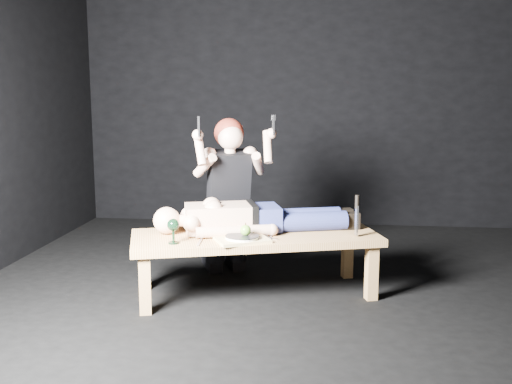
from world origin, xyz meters
The scene contains 13 objects.
ground centered at (0.00, 0.00, 0.00)m, with size 5.00×5.00×0.00m, color black.
back_wall centered at (0.00, 2.50, 1.50)m, with size 5.00×5.00×0.00m, color black.
table centered at (-0.32, 0.04, 0.23)m, with size 1.76×0.66×0.45m, color tan.
lying_man centered at (-0.31, 0.16, 0.57)m, with size 1.66×0.51×0.25m, color #D0A688, non-canonical shape.
kneeling_woman centered at (-0.61, 0.54, 0.65)m, with size 0.69×0.78×1.30m, color black, non-canonical shape.
serving_tray centered at (-0.38, -0.18, 0.46)m, with size 0.35×0.25×0.02m, color tan.
plate centered at (-0.38, -0.18, 0.48)m, with size 0.23×0.23×0.02m, color white.
apple centered at (-0.36, -0.17, 0.53)m, with size 0.08×0.08×0.08m, color #538E27.
goblet centered at (-0.84, -0.29, 0.54)m, with size 0.08×0.08×0.17m, color black, non-canonical shape.
fork_flat centered at (-0.67, -0.25, 0.45)m, with size 0.02×0.19×0.01m, color #B2B2B7.
knife_flat centered at (-0.20, -0.11, 0.45)m, with size 0.02×0.19×0.01m, color #B2B2B7.
spoon_flat centered at (-0.21, -0.05, 0.45)m, with size 0.02×0.19×0.01m, color #B2B2B7.
carving_knife centered at (0.40, 0.05, 0.60)m, with size 0.04×0.04×0.30m, color #B2B2B7, non-canonical shape.
Camera 1 is at (0.18, -4.17, 1.47)m, focal length 42.33 mm.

